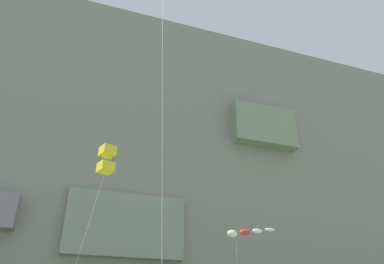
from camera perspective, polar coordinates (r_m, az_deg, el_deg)
name	(u,v)px	position (r m, az deg, el deg)	size (l,w,h in m)	color
cliff_face	(121,171)	(72.93, -10.66, -5.90)	(180.00, 23.70, 61.24)	gray
kite_windsock_mid_right	(244,233)	(39.90, 7.84, -14.86)	(6.04, 4.73, 12.94)	white
kite_box_far_right	(107,160)	(21.34, -12.82, -4.13)	(2.53, 2.04, 12.64)	yellow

